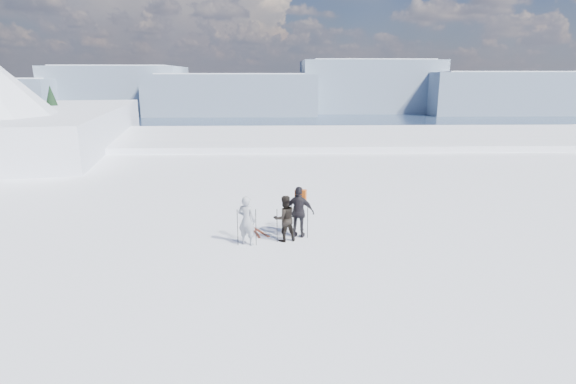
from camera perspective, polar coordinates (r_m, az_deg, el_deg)
name	(u,v)px	position (r m, az deg, el deg)	size (l,w,h in m)	color
lake_basin	(293,205)	(44.19, 0.65, -1.72)	(820.00, 820.00, 71.62)	white
far_mountain_range	(303,90)	(468.43, 1.88, 12.83)	(770.00, 110.00, 53.00)	slate
near_ridge	(8,179)	(49.35, -31.98, 1.36)	(31.37, 35.68, 25.62)	white
skier_grey	(247,220)	(15.87, -5.28, -3.62)	(0.65, 0.43, 1.78)	#8E929B
skier_dark	(284,218)	(16.16, -0.45, -3.37)	(0.82, 0.64, 1.70)	black
skier_pack	(299,212)	(16.52, 1.42, -2.57)	(1.12, 0.47, 1.92)	black
backpack	(301,178)	(16.44, 1.64, 1.79)	(0.41, 0.23, 0.55)	#C34E12
ski_poles	(277,225)	(16.13, -1.43, -4.22)	(2.54, 0.75, 1.34)	black
skis_loose	(256,230)	(17.49, -4.05, -4.88)	(0.93, 1.67, 0.03)	black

